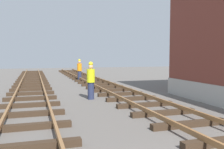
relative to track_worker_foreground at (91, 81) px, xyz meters
The scene contains 2 objects.
track_worker_foreground is the anchor object (origin of this frame).
track_worker_distant 9.39m from the track_worker_foreground, 83.42° to the left, with size 0.40×0.40×1.87m.
Camera 1 is at (-3.93, -2.46, 2.15)m, focal length 40.04 mm.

